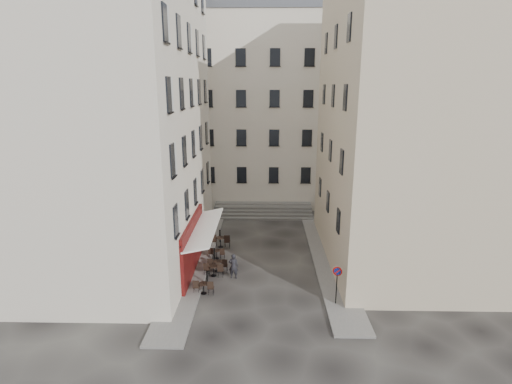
{
  "coord_description": "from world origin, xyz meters",
  "views": [
    {
      "loc": [
        0.15,
        -22.59,
        11.64
      ],
      "look_at": [
        -0.44,
        4.0,
        4.51
      ],
      "focal_mm": 28.0,
      "sensor_mm": 36.0,
      "label": 1
    }
  ],
  "objects_px": {
    "no_parking_sign": "(337,278)",
    "bistro_table_b": "(214,270)",
    "pedestrian": "(233,266)",
    "bistro_table_a": "(204,287)"
  },
  "relations": [
    {
      "from": "bistro_table_a",
      "to": "pedestrian",
      "type": "distance_m",
      "value": 2.58
    },
    {
      "from": "no_parking_sign",
      "to": "bistro_table_b",
      "type": "relative_size",
      "value": 1.84
    },
    {
      "from": "no_parking_sign",
      "to": "bistro_table_a",
      "type": "xyz_separation_m",
      "value": [
        -7.39,
        1.08,
        -1.2
      ]
    },
    {
      "from": "bistro_table_b",
      "to": "bistro_table_a",
      "type": "bearing_deg",
      "value": -97.64
    },
    {
      "from": "bistro_table_b",
      "to": "no_parking_sign",
      "type": "bearing_deg",
      "value": -25.03
    },
    {
      "from": "no_parking_sign",
      "to": "bistro_table_b",
      "type": "height_order",
      "value": "no_parking_sign"
    },
    {
      "from": "bistro_table_a",
      "to": "pedestrian",
      "type": "xyz_separation_m",
      "value": [
        1.57,
        2.01,
        0.38
      ]
    },
    {
      "from": "pedestrian",
      "to": "bistro_table_a",
      "type": "bearing_deg",
      "value": 56.37
    },
    {
      "from": "bistro_table_b",
      "to": "pedestrian",
      "type": "bearing_deg",
      "value": -9.63
    },
    {
      "from": "bistro_table_b",
      "to": "pedestrian",
      "type": "distance_m",
      "value": 1.33
    }
  ]
}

